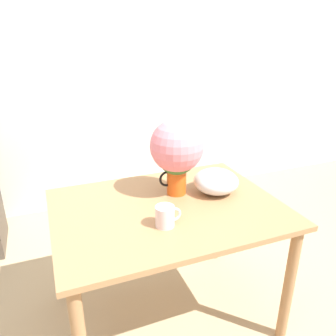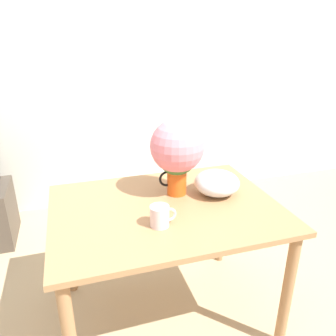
# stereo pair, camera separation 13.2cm
# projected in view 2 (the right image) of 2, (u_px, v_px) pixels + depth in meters

# --- Properties ---
(wall_back) EXTENTS (8.00, 0.05, 2.60)m
(wall_back) POSITION_uv_depth(u_px,v_px,m) (98.00, 76.00, 3.07)
(wall_back) COLOR silver
(wall_back) RESTS_ON ground_plane
(table) EXTENTS (1.24, 0.93, 0.78)m
(table) POSITION_uv_depth(u_px,v_px,m) (166.00, 223.00, 1.85)
(table) COLOR #A3754C
(table) RESTS_ON ground_plane
(flower_vase) EXTENTS (0.31, 0.31, 0.45)m
(flower_vase) POSITION_uv_depth(u_px,v_px,m) (177.00, 151.00, 1.85)
(flower_vase) COLOR #E05619
(flower_vase) RESTS_ON table
(coffee_mug) EXTENTS (0.13, 0.10, 0.11)m
(coffee_mug) POSITION_uv_depth(u_px,v_px,m) (160.00, 216.00, 1.61)
(coffee_mug) COLOR silver
(coffee_mug) RESTS_ON table
(white_bowl) EXTENTS (0.27, 0.27, 0.14)m
(white_bowl) POSITION_uv_depth(u_px,v_px,m) (217.00, 183.00, 1.93)
(white_bowl) COLOR silver
(white_bowl) RESTS_ON table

